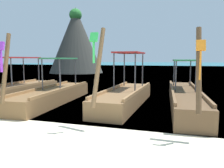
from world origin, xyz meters
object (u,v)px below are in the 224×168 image
object	(u,v)px
longtail_boat_blue_ribbon	(6,92)
longtail_boat_orange_ribbon	(185,98)
karst_rock	(75,42)
longtail_boat_green_ribbon	(125,96)
longtail_boat_violet_ribbon	(53,95)

from	to	relation	value
longtail_boat_blue_ribbon	longtail_boat_orange_ribbon	bearing A→B (deg)	5.53
karst_rock	longtail_boat_green_ribbon	bearing A→B (deg)	-58.47
longtail_boat_blue_ribbon	longtail_boat_green_ribbon	bearing A→B (deg)	4.02
longtail_boat_violet_ribbon	longtail_boat_green_ribbon	size ratio (longest dim) A/B	0.98
longtail_boat_green_ribbon	karst_rock	size ratio (longest dim) A/B	0.70
longtail_boat_violet_ribbon	karst_rock	world-z (taller)	karst_rock
longtail_boat_blue_ribbon	longtail_boat_violet_ribbon	bearing A→B (deg)	-0.20
longtail_boat_green_ribbon	longtail_boat_orange_ribbon	size ratio (longest dim) A/B	0.84
longtail_boat_violet_ribbon	karst_rock	size ratio (longest dim) A/B	0.69
longtail_boat_violet_ribbon	longtail_boat_orange_ribbon	size ratio (longest dim) A/B	0.83
longtail_boat_blue_ribbon	longtail_boat_orange_ribbon	world-z (taller)	longtail_boat_orange_ribbon
longtail_boat_green_ribbon	longtail_boat_violet_ribbon	bearing A→B (deg)	-172.63
longtail_boat_violet_ribbon	longtail_boat_orange_ribbon	bearing A→B (deg)	8.12
karst_rock	longtail_boat_violet_ribbon	bearing A→B (deg)	-66.10
longtail_boat_blue_ribbon	longtail_boat_green_ribbon	distance (m)	5.45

